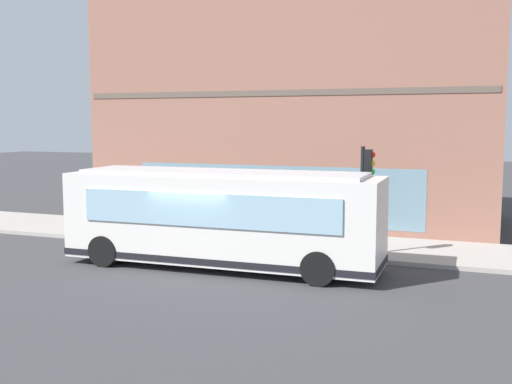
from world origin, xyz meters
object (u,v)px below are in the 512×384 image
at_px(city_bus_nearside, 221,219).
at_px(pedestrian_near_building_entrance, 173,205).
at_px(fire_hydrant, 355,230).
at_px(pedestrian_walking_along_curb, 297,213).
at_px(pedestrian_near_hydrant, 274,208).
at_px(traffic_light_near_corner, 366,180).
at_px(newspaper_vending_box, 135,213).

xyz_separation_m(city_bus_nearside, pedestrian_near_building_entrance, (5.54, 4.74, -0.50)).
bearing_deg(fire_hydrant, pedestrian_walking_along_curb, 98.93).
distance_m(city_bus_nearside, pedestrian_near_building_entrance, 7.31).
relative_size(pedestrian_near_hydrant, pedestrian_near_building_entrance, 1.08).
height_order(traffic_light_near_corner, fire_hydrant, traffic_light_near_corner).
relative_size(city_bus_nearside, newspaper_vending_box, 11.22).
relative_size(pedestrian_walking_along_curb, newspaper_vending_box, 1.80).
height_order(pedestrian_walking_along_curb, pedestrian_near_hydrant, pedestrian_near_hydrant).
bearing_deg(pedestrian_walking_along_curb, newspaper_vending_box, 86.18).
relative_size(traffic_light_near_corner, pedestrian_walking_along_curb, 2.25).
bearing_deg(city_bus_nearside, pedestrian_near_building_entrance, 40.55).
relative_size(fire_hydrant, pedestrian_near_hydrant, 0.43).
distance_m(pedestrian_near_hydrant, pedestrian_near_building_entrance, 4.52).
distance_m(traffic_light_near_corner, pedestrian_near_building_entrance, 9.36).
height_order(city_bus_nearside, pedestrian_near_building_entrance, city_bus_nearside).
xyz_separation_m(fire_hydrant, pedestrian_near_hydrant, (0.37, 3.37, 0.62)).
bearing_deg(pedestrian_near_building_entrance, pedestrian_near_hydrant, -87.61).
height_order(fire_hydrant, pedestrian_walking_along_curb, pedestrian_walking_along_curb).
bearing_deg(traffic_light_near_corner, pedestrian_walking_along_curb, 53.13).
bearing_deg(traffic_light_near_corner, pedestrian_near_hydrant, 54.58).
bearing_deg(pedestrian_walking_along_curb, fire_hydrant, -81.07).
height_order(city_bus_nearside, traffic_light_near_corner, traffic_light_near_corner).
distance_m(city_bus_nearside, pedestrian_near_hydrant, 5.75).
height_order(city_bus_nearside, pedestrian_near_hydrant, city_bus_nearside).
distance_m(fire_hydrant, pedestrian_near_hydrant, 3.45).
xyz_separation_m(pedestrian_walking_along_curb, pedestrian_near_building_entrance, (0.53, 5.69, -0.02)).
bearing_deg(pedestrian_near_building_entrance, city_bus_nearside, -139.45).
height_order(city_bus_nearside, pedestrian_walking_along_curb, city_bus_nearside).
bearing_deg(pedestrian_near_building_entrance, fire_hydrant, -91.32).
distance_m(traffic_light_near_corner, pedestrian_walking_along_curb, 4.18).
distance_m(city_bus_nearside, fire_hydrant, 6.30).
distance_m(pedestrian_walking_along_curb, pedestrian_near_building_entrance, 5.71).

